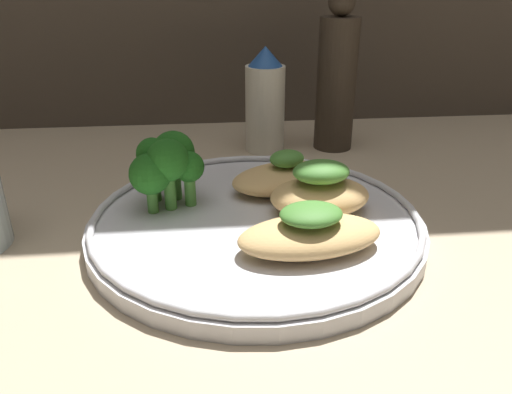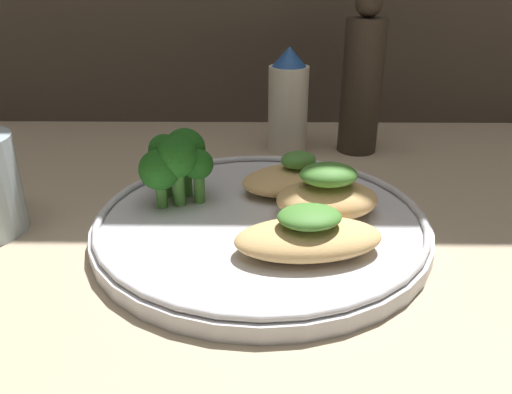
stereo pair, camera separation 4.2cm
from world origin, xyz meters
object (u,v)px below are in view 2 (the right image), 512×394
object	(u,v)px
plate	(256,222)
broccoli_bunch	(171,159)
pepper_grinder	(358,81)
sauce_bottle	(285,103)

from	to	relation	value
plate	broccoli_bunch	size ratio (longest dim) A/B	4.42
plate	pepper_grinder	xyz separation A→B (cm)	(11.91, 21.30, 7.62)
pepper_grinder	broccoli_bunch	bearing A→B (deg)	-137.45
plate	pepper_grinder	size ratio (longest dim) A/B	1.52
sauce_bottle	pepper_grinder	xyz separation A→B (cm)	(8.70, 0.00, 2.56)
plate	sauce_bottle	world-z (taller)	sauce_bottle
broccoli_bunch	sauce_bottle	world-z (taller)	sauce_bottle
plate	pepper_grinder	distance (cm)	25.57
broccoli_bunch	pepper_grinder	bearing A→B (deg)	42.55
plate	broccoli_bunch	distance (cm)	9.46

